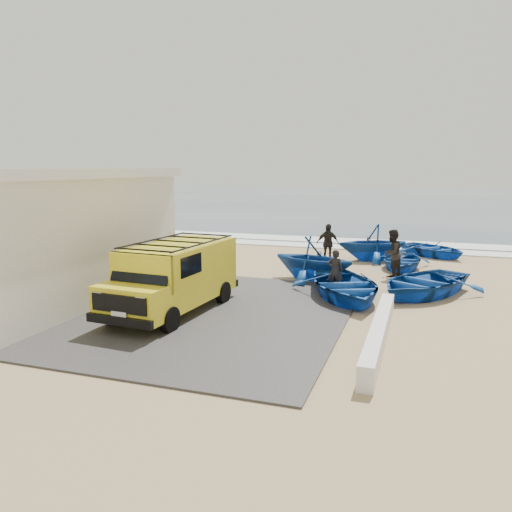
% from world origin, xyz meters
% --- Properties ---
extents(ground, '(160.00, 160.00, 0.00)m').
position_xyz_m(ground, '(0.00, 0.00, 0.00)').
color(ground, tan).
extents(slab, '(12.00, 10.00, 0.05)m').
position_xyz_m(slab, '(-2.00, -2.00, 0.03)').
color(slab, '#3F3C3A').
rests_on(slab, ground).
extents(ocean, '(180.00, 88.00, 0.01)m').
position_xyz_m(ocean, '(0.00, 56.00, 0.00)').
color(ocean, '#385166').
rests_on(ocean, ground).
extents(surf_line, '(180.00, 1.60, 0.06)m').
position_xyz_m(surf_line, '(0.00, 12.00, 0.03)').
color(surf_line, white).
rests_on(surf_line, ground).
extents(surf_wash, '(180.00, 2.20, 0.04)m').
position_xyz_m(surf_wash, '(0.00, 14.50, 0.02)').
color(surf_wash, white).
rests_on(surf_wash, ground).
extents(building, '(8.40, 9.40, 4.30)m').
position_xyz_m(building, '(-7.50, -2.00, 2.16)').
color(building, white).
rests_on(building, ground).
extents(parapet, '(0.35, 6.00, 0.55)m').
position_xyz_m(parapet, '(5.00, -3.00, 0.28)').
color(parapet, silver).
rests_on(parapet, ground).
extents(van, '(2.32, 5.16, 2.16)m').
position_xyz_m(van, '(-1.11, -2.14, 1.16)').
color(van, yellow).
rests_on(van, ground).
extents(boat_near_left, '(4.57, 5.21, 0.90)m').
position_xyz_m(boat_near_left, '(3.52, 1.04, 0.45)').
color(boat_near_left, '#144AA0').
rests_on(boat_near_left, ground).
extents(boat_near_right, '(4.80, 5.25, 0.89)m').
position_xyz_m(boat_near_right, '(5.97, 2.40, 0.44)').
color(boat_near_right, '#144AA0').
rests_on(boat_near_right, ground).
extents(boat_mid_left, '(3.89, 3.58, 1.72)m').
position_xyz_m(boat_mid_left, '(1.89, 3.53, 0.86)').
color(boat_mid_left, '#144AA0').
rests_on(boat_mid_left, ground).
extents(boat_mid_right, '(2.53, 3.50, 0.71)m').
position_xyz_m(boat_mid_right, '(5.06, 6.93, 0.36)').
color(boat_mid_right, '#144AA0').
rests_on(boat_mid_right, ground).
extents(boat_far_left, '(4.21, 4.02, 1.73)m').
position_xyz_m(boat_far_left, '(3.67, 8.56, 0.86)').
color(boat_far_left, '#144AA0').
rests_on(boat_far_left, ground).
extents(boat_far_right, '(4.32, 4.24, 0.73)m').
position_xyz_m(boat_far_right, '(6.40, 10.63, 0.37)').
color(boat_far_right, '#144AA0').
rests_on(boat_far_right, ground).
extents(fisherman_front, '(0.55, 0.36, 1.52)m').
position_xyz_m(fisherman_front, '(3.06, 1.85, 0.76)').
color(fisherman_front, black).
rests_on(fisherman_front, ground).
extents(fisherman_middle, '(1.06, 1.15, 1.91)m').
position_xyz_m(fisherman_middle, '(4.76, 5.16, 0.95)').
color(fisherman_middle, black).
rests_on(fisherman_middle, ground).
extents(fisherman_back, '(1.14, 0.87, 1.81)m').
position_xyz_m(fisherman_back, '(1.77, 7.27, 0.90)').
color(fisherman_back, black).
rests_on(fisherman_back, ground).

